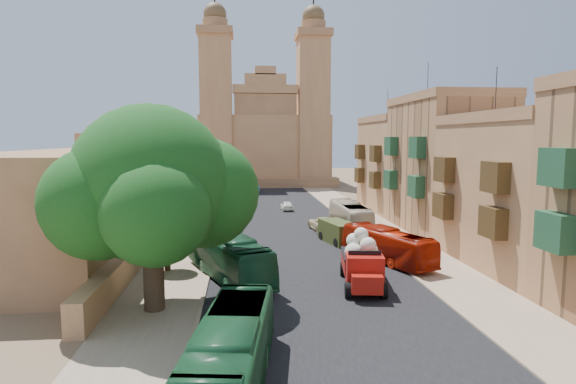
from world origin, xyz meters
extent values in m
plane|color=brown|center=(0.00, 0.00, 0.00)|extent=(260.00, 260.00, 0.00)
cube|color=black|center=(0.00, 30.00, 0.01)|extent=(14.00, 140.00, 0.01)
cube|color=#977D63|center=(9.50, 30.00, 0.01)|extent=(5.00, 140.00, 0.01)
cube|color=#977D63|center=(-9.50, 30.00, 0.01)|extent=(5.00, 140.00, 0.01)
cube|color=#977D63|center=(7.00, 30.00, 0.06)|extent=(0.25, 140.00, 0.12)
cube|color=#977D63|center=(-7.00, 30.00, 0.06)|extent=(0.25, 140.00, 0.12)
cube|color=#1E4C2F|center=(11.55, 0.92, 4.56)|extent=(0.90, 2.20, 2.00)
cube|color=#1E4C2F|center=(11.55, 0.92, 7.92)|extent=(0.90, 2.20, 2.00)
cube|color=#A27149|center=(16.00, 11.00, 5.25)|extent=(8.00, 14.00, 10.50)
cube|color=#8F623E|center=(16.00, 11.00, 10.90)|extent=(8.20, 14.00, 0.80)
cylinder|color=black|center=(15.00, 13.80, 13.10)|extent=(0.06, 0.06, 3.60)
cube|color=#432F16|center=(11.55, 7.08, 3.99)|extent=(0.90, 2.20, 2.00)
cube|color=#432F16|center=(11.55, 14.92, 3.99)|extent=(0.90, 2.20, 2.00)
cube|color=#432F16|center=(11.55, 7.08, 6.93)|extent=(0.90, 2.20, 2.00)
cube|color=#432F16|center=(11.55, 14.92, 6.93)|extent=(0.90, 2.20, 2.00)
cube|color=#AC784E|center=(16.00, 25.00, 6.50)|extent=(8.00, 14.00, 13.00)
cube|color=#8F623E|center=(16.00, 25.00, 13.40)|extent=(8.20, 14.00, 0.80)
cylinder|color=black|center=(15.00, 27.80, 15.60)|extent=(0.06, 0.06, 3.60)
cube|color=#1E4C2F|center=(11.55, 21.08, 4.94)|extent=(0.90, 2.20, 2.00)
cube|color=#1E4C2F|center=(11.55, 28.92, 4.94)|extent=(0.90, 2.20, 2.00)
cube|color=#1E4C2F|center=(11.55, 21.08, 8.58)|extent=(0.90, 2.20, 2.00)
cube|color=#1E4C2F|center=(11.55, 28.92, 8.58)|extent=(0.90, 2.20, 2.00)
cube|color=#A27149|center=(16.00, 39.00, 5.75)|extent=(8.00, 14.00, 11.50)
cube|color=#8F623E|center=(16.00, 39.00, 11.90)|extent=(8.20, 14.00, 0.80)
cylinder|color=black|center=(15.00, 41.80, 14.10)|extent=(0.06, 0.06, 3.60)
cube|color=#432F16|center=(11.55, 35.08, 4.37)|extent=(0.90, 2.20, 2.00)
cube|color=#432F16|center=(11.55, 42.92, 4.37)|extent=(0.90, 2.20, 2.00)
cube|color=#432F16|center=(11.55, 35.08, 7.59)|extent=(0.90, 2.20, 2.00)
cube|color=#432F16|center=(11.55, 42.92, 7.59)|extent=(0.90, 2.20, 2.00)
cube|color=#A27149|center=(-12.50, 20.00, 0.90)|extent=(1.00, 40.00, 1.80)
cube|color=#8F623E|center=(-18.00, 18.00, 4.20)|extent=(10.00, 28.00, 8.40)
cube|color=#AC784E|center=(-18.00, 44.00, 5.00)|extent=(10.00, 22.00, 10.00)
cube|color=#A27149|center=(0.00, 81.00, 7.00)|extent=(26.00, 20.00, 14.00)
cube|color=#8F623E|center=(0.00, 70.50, 0.90)|extent=(28.00, 4.00, 1.80)
cube|color=#8F623E|center=(0.00, 72.20, 10.00)|extent=(12.00, 2.00, 16.00)
cube|color=#A27149|center=(0.00, 72.20, 18.90)|extent=(12.60, 2.40, 1.60)
cube|color=#A27149|center=(0.00, 72.20, 20.60)|extent=(8.00, 2.00, 2.40)
cube|color=#A27149|center=(0.00, 72.20, 22.40)|extent=(4.00, 2.00, 1.60)
cube|color=#A27149|center=(-9.50, 73.50, 14.50)|extent=(6.00, 6.00, 29.00)
cube|color=#8F623E|center=(-9.50, 73.50, 29.60)|extent=(6.80, 6.80, 1.40)
cylinder|color=#8F623E|center=(-9.50, 73.50, 31.20)|extent=(4.80, 4.80, 1.80)
sphere|color=brown|center=(-9.50, 73.50, 33.00)|extent=(4.40, 4.40, 4.40)
cylinder|color=black|center=(-9.50, 73.50, 35.40)|extent=(0.28, 0.28, 1.80)
cube|color=#A27149|center=(9.50, 73.50, 14.50)|extent=(6.00, 6.00, 29.00)
cube|color=#8F623E|center=(9.50, 73.50, 29.60)|extent=(6.80, 6.80, 1.40)
cylinder|color=#8F623E|center=(9.50, 73.50, 31.20)|extent=(4.80, 4.80, 1.80)
sphere|color=brown|center=(9.50, 73.50, 33.00)|extent=(4.40, 4.40, 4.40)
cylinder|color=black|center=(9.50, 73.50, 35.40)|extent=(0.28, 0.28, 1.80)
cylinder|color=#3A2B1D|center=(-9.50, 4.00, 2.14)|extent=(1.13, 1.13, 4.28)
sphere|color=#103C12|center=(-9.50, 4.00, 6.98)|extent=(8.56, 8.56, 8.56)
sphere|color=#103C12|center=(-6.80, 5.35, 6.31)|extent=(6.31, 6.31, 6.31)
sphere|color=#103C12|center=(-11.98, 2.99, 6.08)|extent=(5.86, 5.86, 5.86)
sphere|color=#103C12|center=(-8.82, 1.30, 5.86)|extent=(5.41, 5.41, 5.41)
sphere|color=#103C12|center=(-10.74, 6.48, 7.89)|extent=(4.96, 4.96, 4.96)
cylinder|color=#3A2B1D|center=(-10.00, 12.00, 0.95)|extent=(0.44, 0.44, 1.90)
sphere|color=#103C12|center=(-10.00, 12.00, 2.86)|extent=(2.76, 2.76, 2.76)
cylinder|color=#3A2B1D|center=(-10.00, 24.00, 0.94)|extent=(0.44, 0.44, 1.88)
sphere|color=#103C12|center=(-10.00, 24.00, 2.83)|extent=(2.73, 2.73, 2.73)
cylinder|color=#3A2B1D|center=(-10.00, 36.00, 1.01)|extent=(0.44, 0.44, 2.02)
sphere|color=#103C12|center=(-10.00, 36.00, 3.05)|extent=(2.94, 2.94, 2.94)
cylinder|color=#3A2B1D|center=(-10.00, 48.00, 1.17)|extent=(0.44, 0.44, 2.33)
sphere|color=#103C12|center=(-10.00, 48.00, 3.52)|extent=(3.39, 3.39, 3.39)
cube|color=#AA150D|center=(3.09, 8.09, 1.32)|extent=(2.84, 4.09, 0.95)
cube|color=black|center=(3.09, 8.09, 1.84)|extent=(2.90, 4.15, 0.13)
cube|color=#AA150D|center=(2.74, 5.69, 1.42)|extent=(2.45, 2.09, 1.90)
cube|color=#AA150D|center=(2.56, 4.44, 1.00)|extent=(1.96, 1.51, 1.05)
cube|color=black|center=(2.74, 5.69, 2.16)|extent=(2.00, 0.39, 0.95)
cylinder|color=black|center=(1.56, 4.90, 0.47)|extent=(0.50, 0.99, 0.95)
cylinder|color=black|center=(3.65, 4.60, 0.47)|extent=(0.50, 0.99, 0.95)
cylinder|color=black|center=(2.23, 9.49, 0.47)|extent=(0.50, 0.99, 0.95)
cylinder|color=black|center=(4.32, 9.19, 0.47)|extent=(0.50, 0.99, 0.95)
sphere|color=beige|center=(2.48, 7.54, 2.11)|extent=(1.16, 1.16, 1.16)
sphere|color=beige|center=(3.57, 7.70, 2.11)|extent=(1.16, 1.16, 1.16)
sphere|color=beige|center=(3.18, 8.71, 2.11)|extent=(1.16, 1.16, 1.16)
sphere|color=beige|center=(2.69, 8.25, 2.69)|extent=(1.05, 1.05, 1.05)
sphere|color=beige|center=(3.32, 7.09, 2.63)|extent=(1.05, 1.05, 1.05)
sphere|color=beige|center=(3.08, 7.98, 3.16)|extent=(0.95, 0.95, 0.95)
cube|color=#3A451A|center=(4.00, 20.00, 0.96)|extent=(3.10, 5.00, 1.92)
cylinder|color=black|center=(3.51, 18.21, 0.38)|extent=(0.48, 0.82, 0.77)
cylinder|color=black|center=(5.28, 18.65, 0.38)|extent=(0.48, 0.82, 0.77)
cylinder|color=black|center=(2.72, 21.35, 0.38)|extent=(0.48, 0.82, 0.77)
cylinder|color=black|center=(4.49, 21.79, 0.38)|extent=(0.48, 0.82, 0.77)
imported|color=#1C5930|center=(-5.10, -5.24, 1.44)|extent=(3.79, 10.54, 2.87)
imported|color=#195431|center=(-5.61, 9.75, 1.48)|extent=(6.30, 10.81, 2.97)
imported|color=#A01704|center=(6.35, 12.89, 1.29)|extent=(5.35, 9.38, 2.57)
imported|color=beige|center=(6.50, 26.26, 1.42)|extent=(2.58, 10.22, 2.83)
imported|color=#507FBB|center=(-5.00, 15.71, 0.57)|extent=(2.19, 3.59, 1.14)
imported|color=silver|center=(-4.60, 34.09, 0.60)|extent=(1.57, 3.76, 1.21)
imported|color=beige|center=(3.61, 25.98, 0.68)|extent=(2.85, 5.14, 1.36)
imported|color=#102144|center=(-4.40, 49.59, 0.58)|extent=(2.87, 4.33, 1.16)
imported|color=white|center=(1.17, 40.27, 0.61)|extent=(1.64, 3.65, 1.22)
imported|color=#3C91C9|center=(-2.35, 60.98, 0.63)|extent=(1.68, 3.94, 1.26)
imported|color=#2E2B2F|center=(8.21, 12.02, 0.95)|extent=(0.75, 0.55, 1.90)
imported|color=#2F3033|center=(7.50, 12.91, 0.90)|extent=(0.75, 1.14, 1.81)
camera|label=1|loc=(-4.60, -22.27, 9.38)|focal=30.00mm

